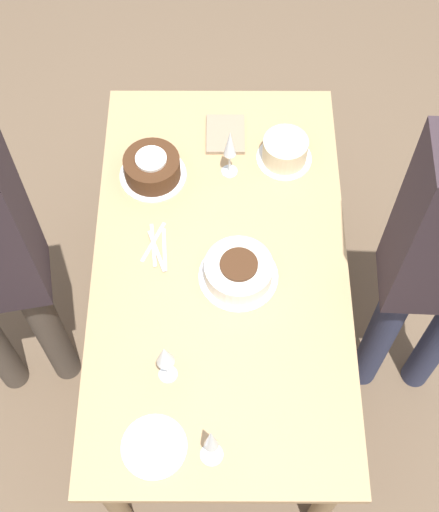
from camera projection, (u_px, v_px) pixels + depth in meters
The scene contains 11 objects.
ground_plane at pixel (220, 349), 3.08m from camera, with size 12.00×12.00×0.00m, color brown.
dining_table at pixel (220, 279), 2.51m from camera, with size 1.55×0.87×0.77m.
cake_center_white at pixel (238, 271), 2.35m from camera, with size 0.27×0.27×0.09m.
cake_front_chocolate at pixel (151, 168), 2.55m from camera, with size 0.24×0.24×0.10m.
cake_back_decorated at pixel (284, 150), 2.59m from camera, with size 0.20×0.20×0.10m.
wine_glass_near at pixel (164, 356), 2.08m from camera, with size 0.06×0.06×0.21m.
wine_glass_far at pixel (210, 441), 1.96m from camera, with size 0.07×0.07×0.23m.
wine_glass_extra at pixel (229, 146), 2.47m from camera, with size 0.06×0.06×0.22m.
dessert_plate_right at pixel (153, 447), 2.10m from camera, with size 0.20×0.20×0.01m.
fork_pile at pixel (156, 247), 2.44m from camera, with size 0.20×0.09×0.01m.
napkin_stack at pixel (225, 134), 2.68m from camera, with size 0.18×0.14×0.02m.
Camera 1 is at (1.17, 0.00, 2.87)m, focal length 50.00 mm.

